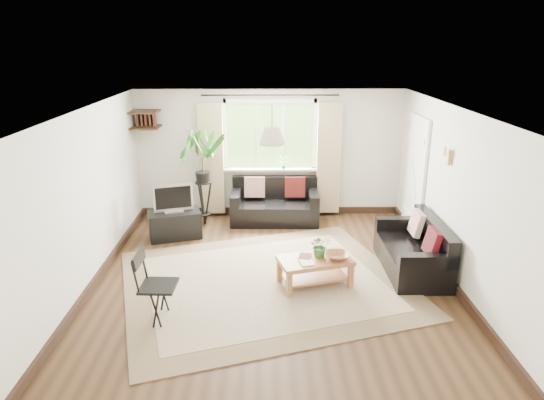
{
  "coord_description": "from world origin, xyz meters",
  "views": [
    {
      "loc": [
        -0.1,
        -6.24,
        3.26
      ],
      "look_at": [
        0.0,
        0.4,
        1.05
      ],
      "focal_mm": 32.0,
      "sensor_mm": 36.0,
      "label": 1
    }
  ],
  "objects_px": {
    "sofa_back": "(275,202)",
    "tv_stand": "(175,224)",
    "sofa_right": "(412,247)",
    "coffee_table": "(315,272)",
    "palm_stand": "(203,178)",
    "folding_chair": "(159,287)"
  },
  "relations": [
    {
      "from": "coffee_table",
      "to": "palm_stand",
      "type": "relative_size",
      "value": 0.56
    },
    {
      "from": "tv_stand",
      "to": "palm_stand",
      "type": "relative_size",
      "value": 0.49
    },
    {
      "from": "sofa_right",
      "to": "palm_stand",
      "type": "xyz_separation_m",
      "value": [
        -3.27,
        1.94,
        0.51
      ]
    },
    {
      "from": "sofa_right",
      "to": "palm_stand",
      "type": "distance_m",
      "value": 3.83
    },
    {
      "from": "sofa_back",
      "to": "folding_chair",
      "type": "distance_m",
      "value": 3.65
    },
    {
      "from": "sofa_right",
      "to": "palm_stand",
      "type": "height_order",
      "value": "palm_stand"
    },
    {
      "from": "sofa_right",
      "to": "coffee_table",
      "type": "distance_m",
      "value": 1.54
    },
    {
      "from": "coffee_table",
      "to": "tv_stand",
      "type": "relative_size",
      "value": 1.14
    },
    {
      "from": "coffee_table",
      "to": "tv_stand",
      "type": "distance_m",
      "value": 2.84
    },
    {
      "from": "coffee_table",
      "to": "tv_stand",
      "type": "height_order",
      "value": "tv_stand"
    },
    {
      "from": "sofa_right",
      "to": "coffee_table",
      "type": "bearing_deg",
      "value": -73.1
    },
    {
      "from": "palm_stand",
      "to": "folding_chair",
      "type": "bearing_deg",
      "value": -92.85
    },
    {
      "from": "coffee_table",
      "to": "palm_stand",
      "type": "xyz_separation_m",
      "value": [
        -1.8,
        2.38,
        0.68
      ]
    },
    {
      "from": "coffee_table",
      "to": "palm_stand",
      "type": "distance_m",
      "value": 3.06
    },
    {
      "from": "sofa_back",
      "to": "sofa_right",
      "type": "height_order",
      "value": "sofa_back"
    },
    {
      "from": "sofa_back",
      "to": "coffee_table",
      "type": "distance_m",
      "value": 2.55
    },
    {
      "from": "coffee_table",
      "to": "sofa_right",
      "type": "bearing_deg",
      "value": 16.61
    },
    {
      "from": "sofa_back",
      "to": "tv_stand",
      "type": "height_order",
      "value": "sofa_back"
    },
    {
      "from": "coffee_table",
      "to": "folding_chair",
      "type": "bearing_deg",
      "value": -156.4
    },
    {
      "from": "sofa_right",
      "to": "tv_stand",
      "type": "distance_m",
      "value": 3.94
    },
    {
      "from": "palm_stand",
      "to": "sofa_back",
      "type": "bearing_deg",
      "value": 5.14
    },
    {
      "from": "coffee_table",
      "to": "folding_chair",
      "type": "distance_m",
      "value": 2.15
    }
  ]
}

